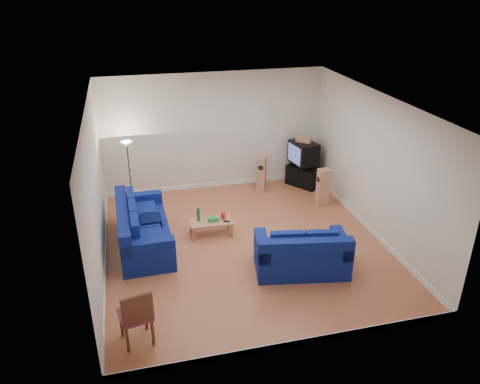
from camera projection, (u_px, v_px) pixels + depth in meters
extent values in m
cube|color=#9A4C2F|center=(244.00, 244.00, 10.41)|extent=(6.00, 6.50, 0.01)
cube|color=white|center=(245.00, 102.00, 9.05)|extent=(6.00, 6.50, 0.01)
cube|color=silver|center=(214.00, 132.00, 12.58)|extent=(6.00, 0.01, 3.20)
cube|color=silver|center=(300.00, 263.00, 6.87)|extent=(6.00, 0.01, 3.20)
cube|color=silver|center=(95.00, 193.00, 9.07)|extent=(0.01, 6.50, 3.20)
cube|color=silver|center=(375.00, 165.00, 10.39)|extent=(0.01, 6.50, 3.20)
cube|color=white|center=(216.00, 184.00, 13.23)|extent=(6.00, 0.02, 0.12)
cube|color=white|center=(295.00, 343.00, 7.53)|extent=(6.00, 0.02, 0.12)
cube|color=white|center=(105.00, 260.00, 9.72)|extent=(0.02, 6.50, 0.12)
cube|color=white|center=(367.00, 226.00, 11.04)|extent=(0.02, 6.50, 0.12)
cube|color=#04105B|center=(145.00, 235.00, 10.29)|extent=(1.12, 2.50, 0.47)
cube|color=#04105B|center=(123.00, 219.00, 9.99)|extent=(0.30, 2.48, 0.48)
cube|color=#04105B|center=(139.00, 199.00, 11.10)|extent=(1.07, 0.27, 0.27)
cube|color=#04105B|center=(148.00, 247.00, 9.16)|extent=(1.07, 0.27, 0.27)
cube|color=#050D33|center=(151.00, 220.00, 10.18)|extent=(0.46, 0.46, 0.13)
cube|color=#04105B|center=(301.00, 259.00, 9.44)|extent=(1.98, 1.34, 0.45)
cube|color=#04105B|center=(306.00, 250.00, 8.89)|extent=(1.84, 0.57, 0.46)
cube|color=#04105B|center=(262.00, 246.00, 9.24)|extent=(0.42, 1.05, 0.26)
cube|color=#04105B|center=(341.00, 243.00, 9.34)|extent=(0.42, 1.05, 0.26)
cube|color=#050D33|center=(300.00, 241.00, 9.45)|extent=(0.50, 0.50, 0.13)
cube|color=tan|center=(211.00, 222.00, 10.65)|extent=(0.98, 0.51, 0.05)
cube|color=tan|center=(193.00, 235.00, 10.47)|extent=(0.06, 0.06, 0.30)
cube|color=tan|center=(191.00, 227.00, 10.81)|extent=(0.06, 0.06, 0.30)
cube|color=tan|center=(231.00, 231.00, 10.64)|extent=(0.06, 0.06, 0.30)
cube|color=tan|center=(228.00, 223.00, 10.98)|extent=(0.06, 0.06, 0.30)
cylinder|color=#197233|center=(198.00, 215.00, 10.58)|extent=(0.10, 0.10, 0.32)
cube|color=green|center=(213.00, 219.00, 10.62)|extent=(0.25, 0.14, 0.10)
cylinder|color=red|center=(223.00, 216.00, 10.72)|extent=(0.12, 0.12, 0.16)
cube|color=black|center=(227.00, 221.00, 10.61)|extent=(0.16, 0.10, 0.02)
cube|color=black|center=(304.00, 176.00, 13.19)|extent=(0.95, 1.06, 0.57)
cube|color=black|center=(305.00, 165.00, 13.05)|extent=(0.57, 0.54, 0.10)
cube|color=black|center=(303.00, 153.00, 12.92)|extent=(0.70, 0.87, 0.61)
cube|color=#39407D|center=(294.00, 154.00, 12.81)|extent=(0.13, 0.62, 0.48)
cube|color=tan|center=(304.00, 140.00, 12.78)|extent=(0.41, 0.40, 0.14)
cube|color=tan|center=(262.00, 174.00, 12.84)|extent=(0.33, 0.35, 0.97)
cylinder|color=black|center=(261.00, 168.00, 12.61)|extent=(0.14, 0.08, 0.14)
cube|color=tan|center=(323.00, 187.00, 11.96)|extent=(0.30, 0.24, 1.00)
cylinder|color=black|center=(318.00, 180.00, 11.83)|extent=(0.03, 0.15, 0.15)
cylinder|color=black|center=(133.00, 203.00, 12.26)|extent=(0.22, 0.22, 0.03)
cylinder|color=black|center=(130.00, 174.00, 11.92)|extent=(0.03, 0.03, 1.59)
cone|color=white|center=(127.00, 144.00, 11.57)|extent=(0.29, 0.29, 0.13)
cube|color=brown|center=(127.00, 340.00, 7.33)|extent=(0.05, 0.05, 0.50)
cube|color=brown|center=(121.00, 324.00, 7.66)|extent=(0.05, 0.05, 0.50)
cube|color=brown|center=(153.00, 332.00, 7.49)|extent=(0.05, 0.05, 0.50)
cube|color=brown|center=(146.00, 317.00, 7.82)|extent=(0.05, 0.05, 0.50)
cube|color=maroon|center=(135.00, 315.00, 7.46)|extent=(0.59, 0.59, 0.07)
cube|color=brown|center=(137.00, 309.00, 7.16)|extent=(0.50, 0.15, 0.50)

